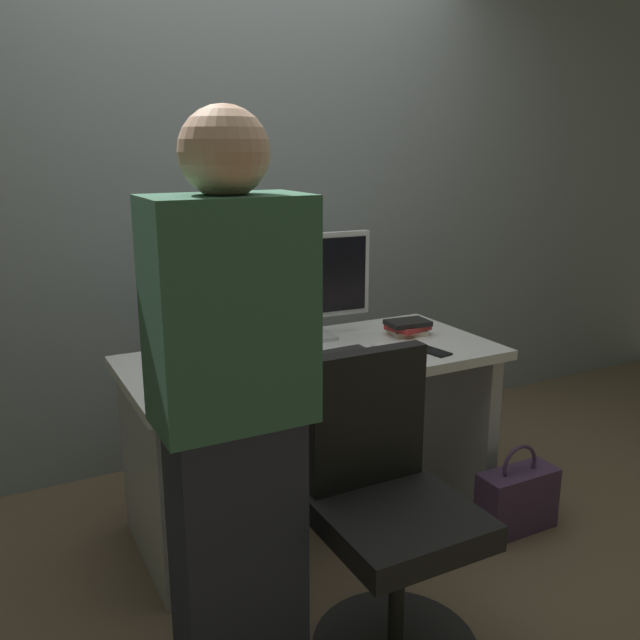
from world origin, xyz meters
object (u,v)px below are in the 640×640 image
at_px(office_chair, 388,522).
at_px(cell_phone, 433,351).
at_px(keyboard, 321,359).
at_px(book_stack, 408,327).
at_px(desk, 314,405).
at_px(monitor, 311,281).
at_px(cup_near_keyboard, 228,367).
at_px(cup_by_monitor, 183,347).
at_px(person_at_desk, 234,423).
at_px(handbag, 517,499).
at_px(mouse, 380,347).

relative_size(office_chair, cell_phone, 6.53).
bearing_deg(keyboard, book_stack, 14.96).
xyz_separation_m(desk, monitor, (0.08, 0.18, 0.48)).
relative_size(cup_near_keyboard, cup_by_monitor, 1.22).
distance_m(office_chair, person_at_desk, 0.63).
xyz_separation_m(desk, keyboard, (-0.02, -0.10, 0.23)).
distance_m(desk, keyboard, 0.26).
relative_size(keyboard, cup_by_monitor, 5.03).
bearing_deg(cell_phone, handbag, -52.95).
height_order(desk, handbag, desk).
bearing_deg(person_at_desk, cup_by_monitor, 81.63).
distance_m(cup_by_monitor, book_stack, 0.98).
distance_m(office_chair, mouse, 0.84).
height_order(monitor, cell_phone, monitor).
distance_m(cup_by_monitor, handbag, 1.49).
bearing_deg(handbag, cell_phone, 136.77).
bearing_deg(handbag, book_stack, 111.48).
xyz_separation_m(office_chair, book_stack, (0.63, 0.82, 0.34)).
height_order(cup_near_keyboard, cup_by_monitor, cup_near_keyboard).
bearing_deg(cup_near_keyboard, cell_phone, -4.04).
bearing_deg(handbag, person_at_desk, -168.21).
bearing_deg(mouse, handbag, -39.42).
relative_size(office_chair, person_at_desk, 0.57).
distance_m(monitor, cell_phone, 0.59).
bearing_deg(desk, keyboard, -102.45).
bearing_deg(person_at_desk, office_chair, -2.67).
bearing_deg(book_stack, office_chair, -127.54).
relative_size(person_at_desk, monitor, 3.03).
distance_m(desk, office_chair, 0.78).
height_order(mouse, cup_by_monitor, cup_by_monitor).
relative_size(cell_phone, handbag, 0.38).
bearing_deg(desk, mouse, -20.72).
xyz_separation_m(desk, person_at_desk, (-0.62, -0.74, 0.33)).
distance_m(book_stack, cell_phone, 0.28).
relative_size(book_stack, handbag, 0.52).
bearing_deg(monitor, cup_by_monitor, 179.20).
distance_m(office_chair, monitor, 1.12).
bearing_deg(cup_near_keyboard, person_at_desk, -108.61).
height_order(cup_near_keyboard, handbag, cup_near_keyboard).
bearing_deg(handbag, office_chair, -160.43).
relative_size(desk, handbag, 3.98).
bearing_deg(person_at_desk, cup_near_keyboard, 71.39).
bearing_deg(office_chair, book_stack, 52.46).
height_order(keyboard, cup_near_keyboard, cup_near_keyboard).
xyz_separation_m(keyboard, mouse, (0.28, 0.01, 0.01)).
bearing_deg(handbag, cup_by_monitor, 150.92).
height_order(desk, cup_by_monitor, cup_by_monitor).
bearing_deg(monitor, desk, -113.48).
height_order(book_stack, handbag, book_stack).
height_order(person_at_desk, cell_phone, person_at_desk).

